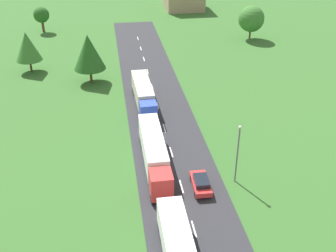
{
  "coord_description": "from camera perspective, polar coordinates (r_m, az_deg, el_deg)",
  "views": [
    {
      "loc": [
        -7.31,
        -11.92,
        29.61
      ],
      "look_at": [
        0.1,
        35.82,
        2.01
      ],
      "focal_mm": 43.92,
      "sensor_mm": 36.0,
      "label": 1
    }
  ],
  "objects": [
    {
      "name": "truck_second",
      "position": [
        49.89,
        -1.93,
        -3.62
      ],
      "size": [
        2.53,
        14.44,
        3.7
      ],
      "color": "red",
      "rests_on": "road"
    },
    {
      "name": "truck_third",
      "position": [
        64.56,
        -3.42,
        4.48
      ],
      "size": [
        2.8,
        13.01,
        3.58
      ],
      "color": "blue",
      "rests_on": "road"
    },
    {
      "name": "tree_oak",
      "position": [
        105.68,
        -17.17,
        14.5
      ],
      "size": [
        3.71,
        3.71,
        5.98
      ],
      "color": "#513823",
      "rests_on": "ground"
    },
    {
      "name": "road",
      "position": [
        47.48,
        2.0,
        -8.81
      ],
      "size": [
        10.0,
        140.0,
        0.06
      ],
      "primitive_type": "cube",
      "color": "#2B2B30",
      "rests_on": "ground"
    },
    {
      "name": "car_third",
      "position": [
        47.24,
        4.58,
        -7.89
      ],
      "size": [
        2.03,
        4.41,
        1.49
      ],
      "color": "red",
      "rests_on": "road"
    },
    {
      "name": "tree_pine",
      "position": [
        73.11,
        -10.96,
        10.05
      ],
      "size": [
        5.54,
        5.54,
        8.68
      ],
      "color": "#513823",
      "rests_on": "ground"
    },
    {
      "name": "lamppost_second",
      "position": [
        46.99,
        9.65,
        -3.45
      ],
      "size": [
        0.36,
        0.36,
        7.49
      ],
      "color": "slate",
      "rests_on": "ground"
    },
    {
      "name": "tree_maple",
      "position": [
        97.66,
        11.5,
        14.36
      ],
      "size": [
        5.84,
        5.84,
        7.57
      ],
      "color": "#513823",
      "rests_on": "ground"
    },
    {
      "name": "tree_birch",
      "position": [
        80.93,
        -18.94,
        10.41
      ],
      "size": [
        4.8,
        4.8,
        7.61
      ],
      "color": "#513823",
      "rests_on": "ground"
    },
    {
      "name": "lane_marking_centre",
      "position": [
        45.18,
        2.72,
        -11.13
      ],
      "size": [
        0.16,
        121.71,
        0.01
      ],
      "color": "white",
      "rests_on": "road"
    }
  ]
}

